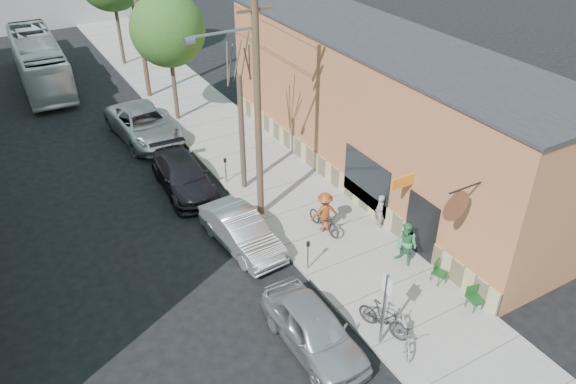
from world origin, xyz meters
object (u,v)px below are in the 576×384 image
tree_leafy_mid (168,29)px  parked_bike_a (384,318)px  parking_meter_near (308,251)px  patron_grey (380,212)px  patio_chair_b (475,299)px  parked_bike_b (406,333)px  car_0 (314,329)px  car_2 (183,176)px  cyclist (325,212)px  bus (39,61)px  tree_bare (242,134)px  sign_post (385,303)px  patio_chair_a (439,272)px  car_1 (242,232)px  utility_pole_near (256,99)px  parking_meter_far (225,166)px  car_3 (144,125)px  patron_green (406,244)px

tree_leafy_mid → parked_bike_a: bearing=-90.3°
parking_meter_near → patron_grey: size_ratio=0.82×
patio_chair_b → patron_grey: patron_grey is taller
parked_bike_b → car_0: 2.91m
patron_grey → tree_leafy_mid: bearing=-145.3°
parked_bike_a → car_2: 11.99m
cyclist → car_2: cyclist is taller
bus → patio_chair_b: bearing=-71.3°
tree_leafy_mid → bus: (-5.66, 9.91, -3.72)m
tree_bare → patio_chair_b: bearing=-73.7°
parked_bike_b → parked_bike_a: bearing=138.8°
sign_post → tree_leafy_mid: bearing=88.7°
patio_chair_a → car_1: size_ratio=0.20×
patio_chair_b → parked_bike_a: 3.44m
car_2 → utility_pole_near: bearing=-58.1°
patio_chair_b → parking_meter_far: bearing=118.8°
tree_bare → parked_bike_a: (-0.09, -10.38, -2.13)m
car_2 → parked_bike_b: bearing=-75.1°
parked_bike_b → bus: size_ratio=0.17×
tree_leafy_mid → patron_grey: 15.34m
parked_bike_a → tree_leafy_mid: bearing=70.2°
car_3 → parked_bike_a: bearing=-86.8°
cyclist → car_2: 7.16m
tree_bare → patron_grey: (3.40, -5.66, -1.94)m
parked_bike_a → utility_pole_near: bearing=72.7°
parking_meter_near → parking_meter_far: bearing=90.0°
patio_chair_b → parked_bike_b: bearing=-167.5°
cyclist → patron_grey: bearing=166.1°
parking_meter_near → parked_bike_a: (0.46, -3.91, -0.26)m
utility_pole_near → parking_meter_near: bearing=-91.9°
patron_green → tree_bare: bearing=-174.7°
sign_post → utility_pole_near: 9.13m
patron_grey → car_2: bearing=-119.2°
parking_meter_near → patio_chair_b: 6.02m
sign_post → parking_meter_far: (-0.10, 11.51, -0.85)m
patio_chair_b → patron_green: bearing=109.9°
utility_pole_near → bus: utility_pole_near is taller
patio_chair_b → patio_chair_a: bearing=104.6°
parked_bike_b → bus: (-5.81, 29.76, 0.92)m
patio_chair_a → car_2: size_ratio=0.17×
parking_meter_far → bus: size_ratio=0.11×
tree_bare → car_1: size_ratio=1.22×
patron_green → bus: size_ratio=0.16×
patron_grey → car_3: bearing=-135.0°
car_3 → sign_post: bearing=-88.1°
car_3 → bus: 11.72m
patio_chair_a → parked_bike_a: (-3.25, -0.89, 0.13)m
tree_leafy_mid → patron_green: tree_leafy_mid is taller
utility_pole_near → cyclist: utility_pole_near is taller
parked_bike_b → parking_meter_far: bearing=125.6°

